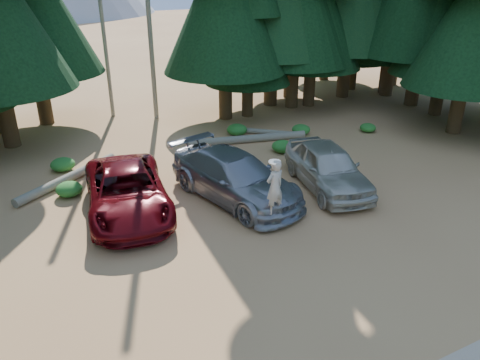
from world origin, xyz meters
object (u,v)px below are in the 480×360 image
Objects in this scene: silver_minivan_center at (235,177)px; silver_minivan_right at (328,167)px; red_pickup at (127,191)px; log_left at (69,178)px; frisbee_player at (275,187)px; log_right at (248,139)px; log_mid at (261,132)px.

silver_minivan_right reaches higher than silver_minivan_center.
red_pickup is 3.72m from log_left.
red_pickup is at bearing -179.37° from silver_minivan_right.
frisbee_player is (0.09, -2.50, 0.67)m from silver_minivan_center.
silver_minivan_right is 0.86× the size of log_right.
silver_minivan_right is at bearing -25.09° from silver_minivan_center.
log_left is at bearing 121.66° from red_pickup.
silver_minivan_center reaches higher than log_mid.
log_mid is 1.37m from log_right.
frisbee_player is 8.46m from log_left.
log_mid is at bearing 47.58° from log_right.
log_mid is at bearing 39.96° from silver_minivan_center.
log_left is (-1.42, 3.39, -0.59)m from red_pickup.
log_left is at bearing -62.73° from frisbee_player.
log_left is (-5.13, 6.59, -1.31)m from frisbee_player.
red_pickup is 3.16× the size of frisbee_player.
silver_minivan_right reaches higher than log_left.
log_left is 8.17m from log_right.
log_right is (-0.35, 5.60, -0.64)m from silver_minivan_right.
frisbee_player is at bearing -87.16° from log_left.
red_pickup is 7.93m from log_right.
silver_minivan_center is 3.22× the size of frisbee_player.
silver_minivan_right is at bearing -73.16° from log_right.
silver_minivan_right reaches higher than log_mid.
log_mid is 0.56× the size of log_right.
log_mid is at bearing -25.46° from log_left.
silver_minivan_center is 1.17× the size of silver_minivan_right.
red_pickup is at bearing -105.98° from log_mid.
frisbee_player is (-3.34, -1.79, 0.67)m from silver_minivan_right.
log_right is at bearing -29.46° from log_left.
red_pickup is 1.15× the size of silver_minivan_right.
frisbee_player reaches higher than log_right.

